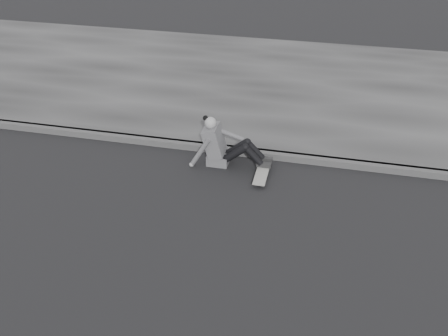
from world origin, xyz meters
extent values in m
plane|color=black|center=(0.00, 0.00, 0.00)|extent=(80.00, 80.00, 0.00)
cube|color=#434343|center=(0.00, 2.58, 0.06)|extent=(24.00, 0.16, 0.12)
cube|color=#363636|center=(0.00, 5.60, 0.06)|extent=(24.00, 6.00, 0.12)
cylinder|color=#9D9D98|center=(-1.81, 1.71, 0.03)|extent=(0.03, 0.05, 0.05)
cylinder|color=#9D9D98|center=(-1.66, 1.71, 0.03)|extent=(0.03, 0.05, 0.05)
cylinder|color=#9D9D98|center=(-1.81, 2.23, 0.03)|extent=(0.03, 0.05, 0.05)
cylinder|color=#9D9D98|center=(-1.66, 2.23, 0.03)|extent=(0.03, 0.05, 0.05)
cube|color=#2A2A2C|center=(-1.73, 1.71, 0.06)|extent=(0.16, 0.04, 0.03)
cube|color=#2A2A2C|center=(-1.73, 2.23, 0.06)|extent=(0.16, 0.04, 0.03)
cube|color=gray|center=(-1.73, 1.97, 0.08)|extent=(0.20, 0.78, 0.02)
cube|color=#535356|center=(-2.53, 2.22, 0.09)|extent=(0.36, 0.34, 0.18)
cube|color=#535356|center=(-2.60, 2.22, 0.43)|extent=(0.37, 0.40, 0.57)
cube|color=#535356|center=(-2.73, 2.22, 0.55)|extent=(0.14, 0.30, 0.20)
cylinder|color=#9B9B9B|center=(-2.65, 2.22, 0.67)|extent=(0.09, 0.09, 0.08)
sphere|color=#9B9B9B|center=(-2.66, 2.22, 0.76)|extent=(0.20, 0.20, 0.20)
sphere|color=black|center=(-2.75, 2.24, 0.83)|extent=(0.09, 0.09, 0.09)
cylinder|color=black|center=(-2.22, 2.13, 0.28)|extent=(0.43, 0.13, 0.39)
cylinder|color=black|center=(-2.22, 2.31, 0.28)|extent=(0.43, 0.13, 0.39)
cylinder|color=black|center=(-1.92, 2.13, 0.28)|extent=(0.35, 0.11, 0.36)
cylinder|color=black|center=(-1.92, 2.31, 0.28)|extent=(0.35, 0.11, 0.36)
sphere|color=black|center=(-2.05, 2.13, 0.42)|extent=(0.13, 0.13, 0.13)
sphere|color=black|center=(-2.05, 2.31, 0.42)|extent=(0.13, 0.13, 0.13)
cube|color=#272727|center=(-1.73, 2.13, 0.12)|extent=(0.24, 0.08, 0.07)
cube|color=#272727|center=(-1.73, 2.31, 0.12)|extent=(0.24, 0.08, 0.07)
cylinder|color=#535356|center=(-2.80, 2.01, 0.29)|extent=(0.38, 0.08, 0.58)
sphere|color=#9B9B9B|center=(-2.95, 2.00, 0.04)|extent=(0.08, 0.08, 0.08)
cylinder|color=#535356|center=(-2.36, 2.38, 0.49)|extent=(0.48, 0.08, 0.21)
camera|label=1|loc=(-0.84, -4.88, 4.60)|focal=40.00mm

